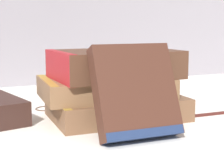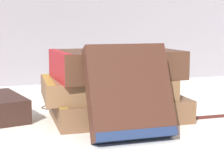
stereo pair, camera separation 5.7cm
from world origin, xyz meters
name	(u,v)px [view 1 (the left image)]	position (x,y,z in m)	size (l,w,h in m)	color
ground_plane	(115,125)	(0.00, 0.00, 0.00)	(3.00, 3.00, 0.00)	white
book_flat_bottom	(114,107)	(0.01, 0.04, 0.02)	(0.22, 0.15, 0.04)	brown
book_flat_middle	(103,87)	(0.00, 0.04, 0.05)	(0.21, 0.15, 0.03)	brown
book_flat_top	(112,64)	(0.01, 0.04, 0.09)	(0.21, 0.14, 0.05)	#4C2D1E
book_leaning_front	(133,95)	(0.00, -0.07, 0.06)	(0.12, 0.08, 0.13)	#422319
pocket_watch	(127,48)	(0.03, 0.03, 0.12)	(0.06, 0.06, 0.01)	white
reading_glasses	(57,106)	(-0.05, 0.16, 0.00)	(0.10, 0.07, 0.00)	#4C3828
fountain_pen	(224,111)	(0.21, -0.01, 0.00)	(0.14, 0.01, 0.01)	#471E19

